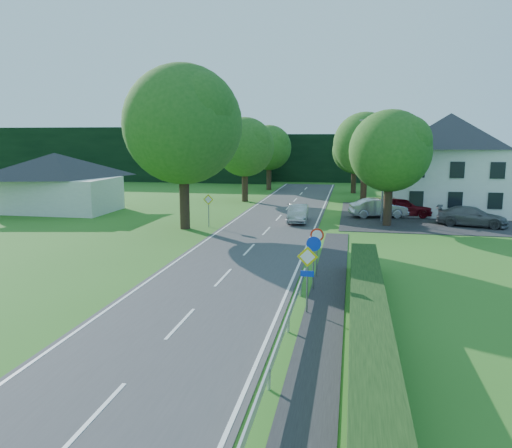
% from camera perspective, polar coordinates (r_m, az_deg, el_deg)
% --- Properties ---
extents(ground, '(160.00, 160.00, 0.00)m').
position_cam_1_polar(ground, '(13.35, -17.74, -20.10)').
color(ground, '#2E631C').
rests_on(ground, ground).
extents(road, '(7.00, 80.00, 0.04)m').
position_cam_1_polar(road, '(31.30, -0.05, -2.17)').
color(road, '#39393C').
rests_on(road, ground).
extents(footpath, '(1.50, 44.00, 0.04)m').
position_cam_1_polar(footpath, '(13.75, 6.25, -18.63)').
color(footpath, black).
rests_on(footpath, ground).
extents(parking_pad, '(14.00, 16.00, 0.04)m').
position_cam_1_polar(parking_pad, '(43.98, 18.87, 0.81)').
color(parking_pad, black).
rests_on(parking_pad, ground).
extents(line_edge_left, '(0.12, 80.00, 0.01)m').
position_cam_1_polar(line_edge_left, '(32.06, -5.76, -1.89)').
color(line_edge_left, white).
rests_on(line_edge_left, road).
extents(line_edge_right, '(0.12, 80.00, 0.01)m').
position_cam_1_polar(line_edge_right, '(30.86, 5.89, -2.36)').
color(line_edge_right, white).
rests_on(line_edge_right, road).
extents(line_centre, '(0.12, 80.00, 0.01)m').
position_cam_1_polar(line_centre, '(31.30, -0.05, -2.13)').
color(line_centre, white).
rests_on(line_centre, road).
extents(guardrail, '(0.12, 26.00, 0.69)m').
position_cam_1_polar(guardrail, '(11.16, -1.30, -24.01)').
color(guardrail, silver).
rests_on(guardrail, ground).
extents(hedge_right, '(1.20, 30.00, 1.30)m').
position_cam_1_polar(hedge_right, '(11.68, 13.56, -20.85)').
color(hedge_right, black).
rests_on(hedge_right, ground).
extents(tree_main, '(9.40, 9.40, 11.64)m').
position_cam_1_polar(tree_main, '(36.05, -8.32, 8.61)').
color(tree_main, '#215519').
rests_on(tree_main, ground).
extents(tree_left_far, '(7.00, 7.00, 8.58)m').
position_cam_1_polar(tree_left_far, '(51.26, -1.29, 7.36)').
color(tree_left_far, '#215519').
rests_on(tree_left_far, ground).
extents(tree_right_far, '(7.40, 7.40, 9.09)m').
position_cam_1_polar(tree_right_far, '(52.10, 12.32, 7.45)').
color(tree_right_far, '#215519').
rests_on(tree_right_far, ground).
extents(tree_left_back, '(6.60, 6.60, 8.07)m').
position_cam_1_polar(tree_left_back, '(62.96, 1.49, 7.60)').
color(tree_left_back, '#215519').
rests_on(tree_left_back, ground).
extents(tree_right_back, '(6.20, 6.20, 7.56)m').
position_cam_1_polar(tree_right_back, '(60.11, 11.17, 7.06)').
color(tree_right_back, '#215519').
rests_on(tree_right_back, ground).
extents(tree_right_mid, '(7.00, 7.00, 8.58)m').
position_cam_1_polar(tree_right_mid, '(38.21, 15.01, 6.15)').
color(tree_right_mid, '#215519').
rests_on(tree_right_mid, ground).
extents(treeline_left, '(44.00, 6.00, 8.00)m').
position_cam_1_polar(treeline_left, '(79.64, -14.34, 7.76)').
color(treeline_left, black).
rests_on(treeline_left, ground).
extents(treeline_right, '(30.00, 5.00, 7.00)m').
position_cam_1_polar(treeline_right, '(76.14, 12.67, 7.36)').
color(treeline_right, black).
rests_on(treeline_right, ground).
extents(bungalow_left, '(11.00, 6.50, 5.20)m').
position_cam_1_polar(bungalow_left, '(47.81, -21.88, 4.57)').
color(bungalow_left, beige).
rests_on(bungalow_left, ground).
extents(house_white, '(10.60, 8.40, 8.60)m').
position_cam_1_polar(house_white, '(46.82, 21.12, 6.60)').
color(house_white, white).
rests_on(house_white, ground).
extents(streetlight, '(2.03, 0.18, 8.00)m').
position_cam_1_polar(streetlight, '(40.17, 14.20, 6.60)').
color(streetlight, slate).
rests_on(streetlight, ground).
extents(sign_priority_right, '(0.78, 0.09, 2.59)m').
position_cam_1_polar(sign_priority_right, '(18.71, 5.89, -4.93)').
color(sign_priority_right, slate).
rests_on(sign_priority_right, ground).
extents(sign_roundabout, '(0.64, 0.08, 2.37)m').
position_cam_1_polar(sign_roundabout, '(21.65, 6.60, -3.24)').
color(sign_roundabout, slate).
rests_on(sign_roundabout, ground).
extents(sign_speed_limit, '(0.64, 0.11, 2.37)m').
position_cam_1_polar(sign_speed_limit, '(23.57, 6.98, -1.93)').
color(sign_speed_limit, slate).
rests_on(sign_speed_limit, ground).
extents(sign_priority_left, '(0.78, 0.09, 2.44)m').
position_cam_1_polar(sign_priority_left, '(36.84, -5.45, 2.29)').
color(sign_priority_left, slate).
rests_on(sign_priority_left, ground).
extents(moving_car, '(1.58, 4.17, 1.36)m').
position_cam_1_polar(moving_car, '(38.89, 4.83, 1.22)').
color(moving_car, '#A9AAAE').
rests_on(moving_car, road).
extents(motorcycle, '(0.79, 2.02, 1.04)m').
position_cam_1_polar(motorcycle, '(42.17, 4.13, 1.69)').
color(motorcycle, black).
rests_on(motorcycle, road).
extents(parked_car_red, '(5.09, 2.26, 1.70)m').
position_cam_1_polar(parked_car_red, '(43.21, 16.25, 1.96)').
color(parked_car_red, maroon).
rests_on(parked_car_red, parking_pad).
extents(parked_car_silver_a, '(4.93, 2.67, 1.54)m').
position_cam_1_polar(parked_car_silver_a, '(42.32, 13.81, 1.80)').
color(parked_car_silver_a, '#A6A6AA').
rests_on(parked_car_silver_a, parking_pad).
extents(parked_car_grey, '(5.30, 3.18, 1.44)m').
position_cam_1_polar(parked_car_grey, '(40.33, 23.44, 0.80)').
color(parked_car_grey, '#56565C').
rests_on(parked_car_grey, parking_pad).
extents(parked_car_silver_b, '(5.09, 4.16, 1.29)m').
position_cam_1_polar(parked_car_silver_b, '(46.03, 25.93, 1.56)').
color(parked_car_silver_b, '#B0B1B8').
rests_on(parked_car_silver_b, parking_pad).
extents(parasol, '(2.49, 2.52, 1.97)m').
position_cam_1_polar(parasol, '(40.98, 14.59, 1.81)').
color(parasol, '#AC170D').
rests_on(parasol, parking_pad).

